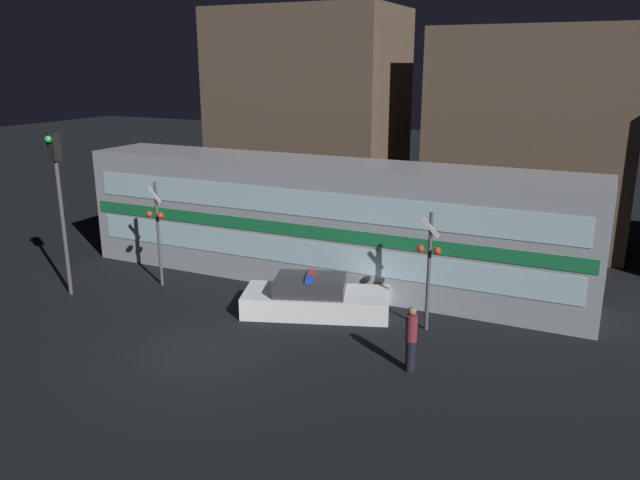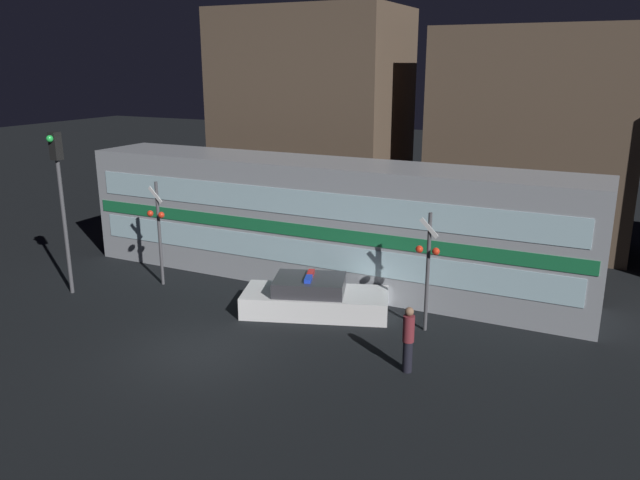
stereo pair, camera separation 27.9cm
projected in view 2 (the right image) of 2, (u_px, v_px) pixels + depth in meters
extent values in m
plane|color=black|center=(200.00, 351.00, 17.18)|extent=(120.00, 120.00, 0.00)
cube|color=#999EA5|center=(324.00, 222.00, 22.28)|extent=(18.64, 2.82, 4.35)
cube|color=#19723F|center=(306.00, 231.00, 21.06)|extent=(18.27, 0.03, 0.43)
cube|color=silver|center=(306.00, 253.00, 21.27)|extent=(17.71, 0.02, 0.87)
cube|color=silver|center=(306.00, 204.00, 20.80)|extent=(17.71, 0.02, 0.87)
cube|color=silver|center=(315.00, 302.00, 19.72)|extent=(4.90, 3.22, 0.70)
cube|color=#333338|center=(310.00, 285.00, 19.58)|extent=(2.59, 2.23, 0.46)
cube|color=blue|center=(308.00, 279.00, 19.24)|extent=(0.37, 0.58, 0.12)
cube|color=red|center=(311.00, 273.00, 19.76)|extent=(0.37, 0.58, 0.12)
cylinder|color=black|center=(407.00, 356.00, 15.93)|extent=(0.25, 0.25, 0.84)
cylinder|color=maroon|center=(409.00, 329.00, 15.72)|extent=(0.30, 0.30, 0.70)
sphere|color=#8C664C|center=(409.00, 312.00, 15.60)|extent=(0.23, 0.23, 0.23)
cylinder|color=#4C4C51|center=(428.00, 273.00, 18.05)|extent=(0.11, 0.11, 3.58)
sphere|color=red|center=(419.00, 249.00, 17.85)|extent=(0.22, 0.22, 0.22)
sphere|color=red|center=(436.00, 251.00, 17.65)|extent=(0.22, 0.22, 0.22)
cube|color=white|center=(429.00, 228.00, 17.61)|extent=(0.58, 0.03, 0.58)
cylinder|color=#4C4C51|center=(160.00, 234.00, 21.88)|extent=(0.11, 0.11, 3.73)
sphere|color=red|center=(150.00, 214.00, 21.67)|extent=(0.22, 0.22, 0.22)
sphere|color=red|center=(161.00, 215.00, 21.47)|extent=(0.22, 0.22, 0.22)
cube|color=white|center=(155.00, 195.00, 21.43)|extent=(0.58, 0.03, 0.58)
cylinder|color=#4C4C51|center=(65.00, 228.00, 20.93)|extent=(0.13, 0.13, 4.61)
cube|color=black|center=(56.00, 146.00, 20.18)|extent=(0.30, 0.30, 0.90)
sphere|color=green|center=(50.00, 139.00, 19.94)|extent=(0.23, 0.23, 0.23)
cube|color=brown|center=(312.00, 119.00, 30.10)|extent=(8.58, 5.52, 10.11)
cube|color=brown|center=(533.00, 140.00, 26.17)|extent=(8.30, 4.20, 9.09)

